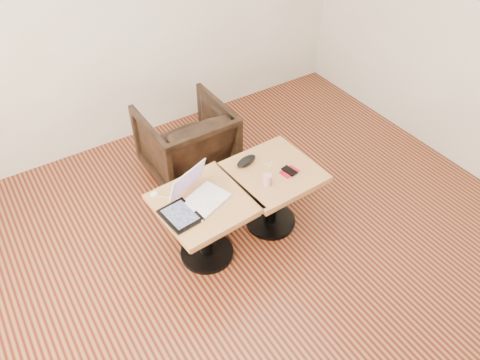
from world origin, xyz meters
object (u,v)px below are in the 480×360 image
armchair (187,141)px  laptop (199,194)px  striped_cup (267,180)px  side_table_left (204,215)px  side_table_right (273,184)px

armchair → laptop: bearing=68.0°
laptop → striped_cup: laptop is taller
side_table_left → laptop: (-0.01, 0.03, 0.18)m
side_table_left → side_table_right: bearing=-3.6°
striped_cup → armchair: 1.07m
side_table_right → armchair: 0.96m
striped_cup → armchair: bearing=96.7°
side_table_right → side_table_left: bearing=178.2°
side_table_left → side_table_right: size_ratio=1.03×
side_table_right → striped_cup: size_ratio=7.81×
side_table_right → laptop: (-0.60, 0.03, 0.18)m
side_table_right → striped_cup: striped_cup is taller
side_table_left → laptop: 0.19m
side_table_left → striped_cup: size_ratio=8.04×
side_table_right → laptop: bearing=175.0°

